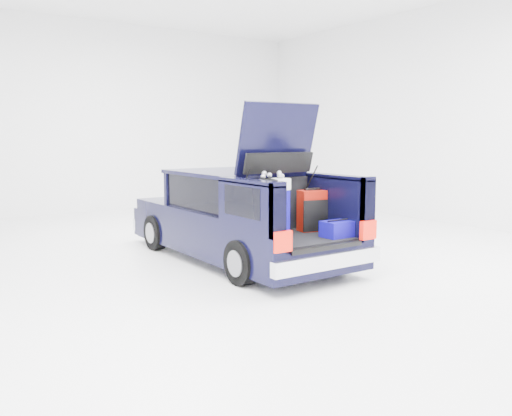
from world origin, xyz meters
TOP-DOWN VIEW (x-y plane):
  - ground at (0.00, 0.00)m, footprint 14.00×14.00m
  - car at (-0.00, 0.11)m, footprint 1.87×4.65m
  - red_suitcase at (0.50, -1.25)m, footprint 0.43×0.33m
  - black_golf_bag at (-0.50, -1.48)m, footprint 0.26×0.36m
  - blue_golf_bag at (-0.21, -1.42)m, footprint 0.36×0.36m
  - blue_duffel at (0.50, -1.82)m, footprint 0.47×0.31m

SIDE VIEW (x-z plane):
  - ground at x=0.00m, z-range 0.00..0.00m
  - car at x=0.00m, z-range -0.56..1.91m
  - blue_duffel at x=0.50m, z-range 0.59..0.84m
  - red_suitcase at x=0.50m, z-range 0.58..1.22m
  - black_golf_bag at x=-0.50m, z-range 0.55..1.49m
  - blue_golf_bag at x=-0.21m, z-range 0.56..1.49m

